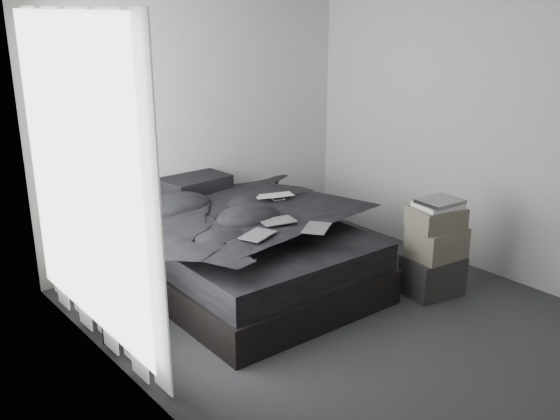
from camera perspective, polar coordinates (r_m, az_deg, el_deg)
floor at (r=5.42m, az=5.46°, el=-9.63°), size 3.60×4.20×0.01m
wall_back at (r=6.55m, az=-7.29°, el=7.35°), size 3.60×0.01×2.60m
wall_left at (r=3.92m, az=-13.01°, el=-0.48°), size 0.01×4.20×2.60m
wall_right at (r=6.32m, az=17.58°, el=6.24°), size 0.01×4.20×2.60m
window_left at (r=4.71m, az=-17.81°, el=2.89°), size 0.02×2.00×2.30m
curtain_left at (r=4.75m, az=-17.17°, el=2.19°), size 0.06×2.12×2.48m
bed at (r=5.89m, az=-3.34°, el=-5.46°), size 1.82×2.37×0.32m
mattress at (r=5.79m, az=-3.39°, el=-2.90°), size 1.75×2.30×0.25m
duvet at (r=5.65m, az=-3.11°, el=-0.60°), size 1.77×2.03×0.27m
pillow_lower at (r=6.42m, az=-8.45°, el=1.02°), size 0.71×0.49×0.16m
pillow_upper at (r=6.39m, az=-7.80°, el=2.41°), size 0.69×0.50×0.15m
laptop at (r=5.94m, az=-0.37°, el=1.88°), size 0.43×0.35×0.03m
comic_a at (r=5.02m, az=-2.07°, el=-1.39°), size 0.34×0.28×0.01m
comic_b at (r=5.33m, az=-0.20°, el=-0.08°), size 0.33×0.25×0.01m
comic_c at (r=5.17m, az=3.39°, el=-0.63°), size 0.35×0.32×0.01m
side_stand at (r=5.15m, az=-14.61°, el=-7.18°), size 0.50×0.50×0.73m
papers at (r=5.00m, az=-14.82°, el=-3.34°), size 0.31×0.24×0.01m
floor_books at (r=5.62m, az=-14.57°, el=-8.18°), size 0.20×0.25×0.16m
box_lower at (r=5.89m, az=13.75°, el=-5.77°), size 0.56×0.47×0.36m
box_mid at (r=5.77m, az=14.13°, el=-2.88°), size 0.50×0.42×0.28m
box_upper at (r=5.68m, az=14.08°, el=-0.68°), size 0.51×0.45×0.19m
art_book_white at (r=5.65m, az=14.25°, el=0.44°), size 0.43×0.37×0.04m
art_book_snake at (r=5.64m, az=14.43°, el=0.77°), size 0.39×0.32×0.03m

